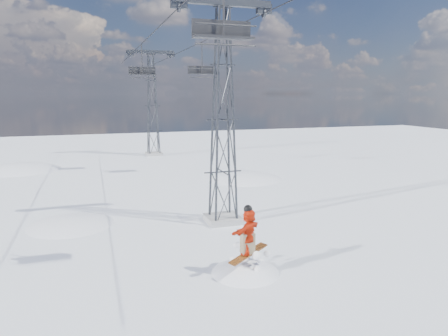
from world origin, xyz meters
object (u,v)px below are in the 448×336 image
Objects in this scene: lift_tower_near at (223,120)px; snowboarder_jump at (245,311)px; lift_tower_far at (152,106)px; lift_chair_near at (223,31)px.

snowboarder_jump is (-1.13, -6.22, -7.09)m from lift_tower_near.
lift_tower_near is at bearing -90.00° from lift_tower_far.
lift_tower_far is (0.00, 25.00, 0.00)m from lift_tower_near.
lift_chair_near is (-1.07, -0.51, 10.46)m from snowboarder_jump.
lift_tower_far is at bearing 86.03° from lift_chair_near.
lift_tower_near is 4.53× the size of lift_chair_near.
lift_chair_near is (-2.20, -31.74, 3.36)m from lift_tower_far.
lift_tower_near is 7.85m from lift_chair_near.
lift_tower_far is at bearing 87.93° from snowboarder_jump.
lift_tower_near reaches higher than snowboarder_jump.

